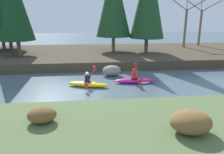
% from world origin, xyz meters
% --- Properties ---
extents(ground_plane, '(90.00, 90.00, 0.00)m').
position_xyz_m(ground_plane, '(0.00, 0.00, 0.00)').
color(ground_plane, '#4C606B').
extents(riverbank_near, '(44.00, 5.40, 0.56)m').
position_xyz_m(riverbank_near, '(0.00, -5.49, 0.28)').
color(riverbank_near, '#5B7042').
rests_on(riverbank_near, ground).
extents(riverbank_far, '(44.00, 11.44, 0.78)m').
position_xyz_m(riverbank_far, '(0.00, 10.37, 0.39)').
color(riverbank_far, '#473D2D').
rests_on(riverbank_far, ground).
extents(conifer_tree_mid_left, '(3.41, 3.41, 8.33)m').
position_xyz_m(conifer_tree_mid_left, '(-8.15, 12.18, 5.68)').
color(conifer_tree_mid_left, brown).
rests_on(conifer_tree_mid_left, riverbank_far).
extents(conifer_tree_centre, '(3.20, 3.20, 8.02)m').
position_xyz_m(conifer_tree_centre, '(-6.28, 8.70, 5.49)').
color(conifer_tree_centre, brown).
rests_on(conifer_tree_centre, riverbank_far).
extents(conifer_tree_mid_right, '(3.55, 3.55, 8.73)m').
position_xyz_m(conifer_tree_mid_right, '(2.84, 10.18, 5.92)').
color(conifer_tree_mid_right, '#7A664C').
rests_on(conifer_tree_mid_right, riverbank_far).
extents(bare_tree_mid_upstream, '(3.20, 3.16, 5.77)m').
position_xyz_m(bare_tree_mid_upstream, '(11.52, 12.34, 3.50)').
color(bare_tree_mid_upstream, '#7A664C').
rests_on(bare_tree_mid_upstream, riverbank_far).
extents(bare_tree_mid_downstream, '(3.15, 3.11, 5.68)m').
position_xyz_m(bare_tree_mid_downstream, '(13.98, 13.55, 3.46)').
color(bare_tree_mid_downstream, '#7A664C').
rests_on(bare_tree_mid_downstream, riverbank_far).
extents(shrub_clump_second, '(1.09, 0.91, 0.59)m').
position_xyz_m(shrub_clump_second, '(-1.58, -4.84, 0.86)').
color(shrub_clump_second, brown).
rests_on(shrub_clump_second, riverbank_near).
extents(shrub_clump_third, '(1.45, 1.21, 0.79)m').
position_xyz_m(shrub_clump_third, '(3.69, -6.15, 0.96)').
color(shrub_clump_third, brown).
rests_on(shrub_clump_third, riverbank_near).
extents(kayaker_lead, '(2.79, 2.07, 1.20)m').
position_xyz_m(kayaker_lead, '(3.43, 1.35, 0.20)').
color(kayaker_lead, '#C61999').
rests_on(kayaker_lead, ground).
extents(kayaker_middle, '(2.76, 2.03, 1.20)m').
position_xyz_m(kayaker_middle, '(0.17, 0.89, 0.22)').
color(kayaker_middle, yellow).
rests_on(kayaker_middle, ground).
extents(boulder_midstream, '(1.42, 1.11, 0.80)m').
position_xyz_m(boulder_midstream, '(1.95, 3.40, 0.40)').
color(boulder_midstream, gray).
rests_on(boulder_midstream, ground).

